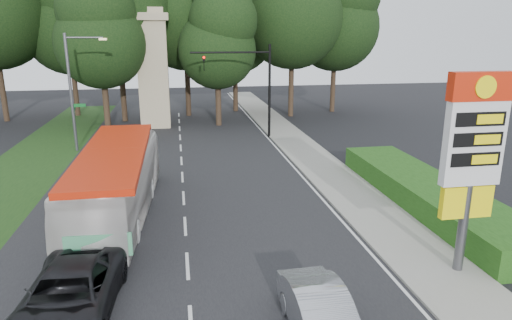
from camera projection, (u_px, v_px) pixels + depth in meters
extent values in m
cube|color=black|center=(183.00, 192.00, 23.77)|extent=(14.00, 80.00, 0.02)
cube|color=gray|center=(339.00, 182.00, 25.16)|extent=(3.00, 80.00, 0.12)
cube|color=#193814|center=(25.00, 168.00, 27.91)|extent=(5.00, 50.00, 0.02)
cube|color=#1C4412|center=(428.00, 194.00, 21.71)|extent=(3.00, 14.00, 1.20)
cylinder|color=#59595E|center=(462.00, 229.00, 15.37)|extent=(0.32, 0.32, 3.20)
cube|color=yellow|center=(466.00, 202.00, 15.10)|extent=(1.80, 0.25, 1.10)
cube|color=silver|center=(474.00, 143.00, 14.56)|extent=(2.00, 0.35, 2.80)
cube|color=red|center=(481.00, 86.00, 14.08)|extent=(2.10, 0.40, 0.90)
cylinder|color=yellow|center=(486.00, 87.00, 13.87)|extent=(0.70, 0.05, 0.70)
cube|color=black|center=(481.00, 119.00, 14.17)|extent=(1.70, 0.04, 0.45)
cube|color=black|center=(478.00, 140.00, 14.34)|extent=(1.70, 0.04, 0.45)
cube|color=black|center=(476.00, 159.00, 14.52)|extent=(1.70, 0.04, 0.45)
cylinder|color=black|center=(269.00, 92.00, 35.35)|extent=(0.20, 0.20, 7.20)
cylinder|color=black|center=(230.00, 52.00, 34.05)|extent=(6.00, 0.14, 0.14)
imported|color=black|center=(204.00, 56.00, 33.79)|extent=(0.18, 0.22, 1.10)
sphere|color=#FF0C05|center=(204.00, 57.00, 33.68)|extent=(0.18, 0.18, 0.18)
cylinder|color=#59595E|center=(71.00, 94.00, 31.01)|extent=(0.20, 0.20, 8.00)
cylinder|color=#59595E|center=(84.00, 38.00, 30.21)|extent=(2.40, 0.12, 0.12)
cube|color=#FFE599|center=(103.00, 39.00, 30.44)|extent=(0.50, 0.22, 0.14)
cube|color=#0C591E|center=(79.00, 105.00, 31.30)|extent=(0.85, 0.04, 0.22)
cube|color=#0C591E|center=(74.00, 109.00, 31.73)|extent=(0.04, 0.85, 0.22)
cube|color=tan|center=(154.00, 75.00, 39.32)|extent=(2.50, 2.50, 9.00)
cube|color=tan|center=(150.00, 17.00, 38.04)|extent=(3.00, 3.00, 0.60)
cube|color=tan|center=(150.00, 11.00, 37.90)|extent=(2.20, 2.20, 0.50)
cylinder|color=#2D2116|center=(2.00, 87.00, 42.13)|extent=(0.50, 0.50, 6.30)
cylinder|color=#2D2116|center=(75.00, 88.00, 45.14)|extent=(0.50, 0.50, 5.40)
sphere|color=black|center=(69.00, 30.00, 43.65)|extent=(8.40, 8.40, 8.40)
cylinder|color=#2D2116|center=(123.00, 87.00, 42.02)|extent=(0.50, 0.50, 6.48)
sphere|color=black|center=(117.00, 11.00, 40.23)|extent=(10.08, 10.08, 10.08)
cylinder|color=#2D2116|center=(188.00, 86.00, 44.97)|extent=(0.50, 0.50, 5.94)
sphere|color=black|center=(185.00, 21.00, 43.34)|extent=(9.24, 9.24, 9.24)
cylinder|color=#2D2116|center=(235.00, 86.00, 47.79)|extent=(0.50, 0.50, 5.22)
sphere|color=black|center=(235.00, 33.00, 46.35)|extent=(8.12, 8.12, 8.12)
sphere|color=black|center=(234.00, 3.00, 45.57)|extent=(6.96, 6.96, 6.96)
cylinder|color=#2D2116|center=(291.00, 85.00, 44.70)|extent=(0.50, 0.50, 6.12)
sphere|color=black|center=(293.00, 18.00, 43.01)|extent=(9.52, 9.52, 9.52)
cylinder|color=#2D2116|center=(333.00, 85.00, 47.49)|extent=(0.50, 0.50, 5.58)
sphere|color=black|center=(336.00, 28.00, 45.95)|extent=(8.68, 8.68, 8.68)
cylinder|color=#2D2116|center=(106.00, 103.00, 38.30)|extent=(0.50, 0.50, 4.68)
sphere|color=black|center=(101.00, 44.00, 37.01)|extent=(7.28, 7.28, 7.28)
sphere|color=black|center=(98.00, 10.00, 36.31)|extent=(6.24, 6.24, 6.24)
cylinder|color=#2D2116|center=(218.00, 101.00, 40.38)|extent=(0.50, 0.50, 4.32)
sphere|color=black|center=(217.00, 50.00, 39.19)|extent=(6.72, 6.72, 6.72)
sphere|color=black|center=(217.00, 21.00, 38.55)|extent=(5.76, 5.76, 5.76)
imported|color=silver|center=(117.00, 183.00, 20.28)|extent=(3.28, 11.26, 3.10)
imported|color=#A7A9AF|center=(322.00, 316.00, 12.18)|extent=(1.60, 4.28, 1.40)
imported|color=black|center=(69.00, 295.00, 13.02)|extent=(2.85, 5.57, 1.51)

